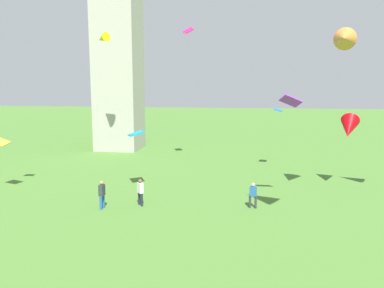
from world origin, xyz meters
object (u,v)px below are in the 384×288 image
at_px(person_0, 140,191).
at_px(kite_flying_4, 278,110).
at_px(person_2, 253,194).
at_px(kite_flying_10, 136,133).
at_px(kite_flying_7, 103,38).
at_px(kite_flying_5, 188,30).
at_px(kite_flying_0, 344,38).
at_px(kite_flying_8, 0,142).
at_px(kite_flying_2, 291,101).
at_px(person_3, 102,193).
at_px(kite_flying_9, 349,128).

height_order(person_0, kite_flying_4, kite_flying_4).
bearing_deg(person_2, kite_flying_10, 165.77).
relative_size(kite_flying_4, kite_flying_7, 0.69).
bearing_deg(kite_flying_7, kite_flying_5, 124.17).
relative_size(kite_flying_0, kite_flying_5, 1.80).
height_order(kite_flying_5, kite_flying_8, kite_flying_5).
bearing_deg(kite_flying_5, kite_flying_7, -112.91).
bearing_deg(kite_flying_10, kite_flying_4, 103.87).
xyz_separation_m(kite_flying_4, kite_flying_5, (-8.24, 0.60, 7.16)).
bearing_deg(kite_flying_2, kite_flying_7, 127.65).
distance_m(person_0, kite_flying_5, 17.52).
distance_m(person_3, kite_flying_2, 13.12).
bearing_deg(kite_flying_7, kite_flying_10, 67.40).
xyz_separation_m(kite_flying_8, kite_flying_9, (24.96, 4.49, 0.90)).
height_order(person_3, kite_flying_7, kite_flying_7).
bearing_deg(kite_flying_8, person_3, -7.58).
bearing_deg(kite_flying_4, kite_flying_10, -38.86).
bearing_deg(kite_flying_5, kite_flying_4, 64.41).
height_order(person_3, kite_flying_4, kite_flying_4).
bearing_deg(kite_flying_9, kite_flying_8, -151.83).
relative_size(person_3, kite_flying_5, 1.36).
distance_m(kite_flying_4, kite_flying_10, 13.83).
height_order(kite_flying_7, kite_flying_8, kite_flying_7).
bearing_deg(kite_flying_7, kite_flying_0, 95.58).
distance_m(person_2, kite_flying_7, 22.23).
height_order(kite_flying_4, kite_flying_10, kite_flying_4).
relative_size(person_2, kite_flying_10, 0.90).
xyz_separation_m(kite_flying_7, kite_flying_8, (-3.65, -11.34, -8.37)).
relative_size(kite_flying_0, kite_flying_7, 1.40).
xyz_separation_m(person_0, kite_flying_4, (9.30, 12.51, 4.41)).
relative_size(person_3, kite_flying_2, 1.22).
relative_size(kite_flying_2, kite_flying_7, 0.87).
relative_size(kite_flying_5, kite_flying_9, 0.50).
height_order(person_2, kite_flying_2, kite_flying_2).
bearing_deg(kite_flying_7, person_0, 64.20).
height_order(person_0, kite_flying_0, kite_flying_0).
height_order(kite_flying_4, kite_flying_9, kite_flying_9).
relative_size(person_0, person_2, 1.06).
distance_m(kite_flying_4, kite_flying_8, 22.85).
bearing_deg(kite_flying_4, person_0, -25.24).
bearing_deg(person_2, kite_flying_7, 144.83).
distance_m(person_2, kite_flying_10, 9.60).
bearing_deg(kite_flying_4, kite_flying_9, 49.62).
relative_size(person_2, kite_flying_2, 1.11).
bearing_deg(kite_flying_5, kite_flying_8, -68.51).
bearing_deg(person_3, kite_flying_7, 22.44).
xyz_separation_m(kite_flying_7, kite_flying_9, (21.30, -6.85, -7.47)).
relative_size(kite_flying_5, kite_flying_8, 0.97).
relative_size(kite_flying_8, kite_flying_10, 0.75).
bearing_deg(kite_flying_0, person_0, -156.81).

